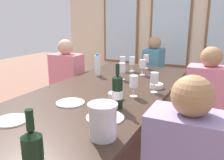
% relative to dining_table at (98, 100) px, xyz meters
% --- Properties ---
extents(back_wall_with_windows, '(4.27, 0.10, 2.90)m').
position_rel_dining_table_xyz_m(back_wall_with_windows, '(0.00, 2.64, 0.77)').
color(back_wall_with_windows, beige).
rests_on(back_wall_with_windows, ground).
extents(dining_table, '(1.07, 2.62, 0.74)m').
position_rel_dining_table_xyz_m(dining_table, '(0.00, 0.00, 0.00)').
color(dining_table, '#35241B').
rests_on(dining_table, ground).
extents(white_plate_0, '(0.21, 0.21, 0.01)m').
position_rel_dining_table_xyz_m(white_plate_0, '(-0.06, -0.31, 0.07)').
color(white_plate_0, white).
rests_on(white_plate_0, dining_table).
extents(white_plate_1, '(0.21, 0.21, 0.01)m').
position_rel_dining_table_xyz_m(white_plate_1, '(-0.20, -0.73, 0.07)').
color(white_plate_1, white).
rests_on(white_plate_1, dining_table).
extents(white_plate_2, '(0.24, 0.24, 0.01)m').
position_rel_dining_table_xyz_m(white_plate_2, '(0.30, -0.44, 0.07)').
color(white_plate_2, white).
rests_on(white_plate_2, dining_table).
extents(metal_pitcher, '(0.16, 0.16, 0.19)m').
position_rel_dining_table_xyz_m(metal_pitcher, '(0.40, -0.67, 0.16)').
color(metal_pitcher, silver).
rests_on(metal_pitcher, dining_table).
extents(wine_bottle_1, '(0.08, 0.08, 0.31)m').
position_rel_dining_table_xyz_m(wine_bottle_1, '(0.29, -0.24, 0.18)').
color(wine_bottle_1, black).
rests_on(wine_bottle_1, dining_table).
extents(tasting_bowl_0, '(0.12, 0.12, 0.04)m').
position_rel_dining_table_xyz_m(tasting_bowl_0, '(0.40, 0.36, 0.08)').
color(tasting_bowl_0, white).
rests_on(tasting_bowl_0, dining_table).
extents(tasting_bowl_2, '(0.12, 0.12, 0.05)m').
position_rel_dining_table_xyz_m(tasting_bowl_2, '(0.20, -0.07, 0.09)').
color(tasting_bowl_2, white).
rests_on(tasting_bowl_2, dining_table).
extents(water_bottle, '(0.06, 0.06, 0.24)m').
position_rel_dining_table_xyz_m(water_bottle, '(-0.32, 0.56, 0.17)').
color(water_bottle, white).
rests_on(water_bottle, dining_table).
extents(wine_glass_0, '(0.07, 0.07, 0.17)m').
position_rel_dining_table_xyz_m(wine_glass_0, '(-0.00, 0.50, 0.18)').
color(wine_glass_0, white).
rests_on(wine_glass_0, dining_table).
extents(wine_glass_1, '(0.07, 0.07, 0.17)m').
position_rel_dining_table_xyz_m(wine_glass_1, '(0.12, 0.79, 0.18)').
color(wine_glass_1, white).
rests_on(wine_glass_1, dining_table).
extents(wine_glass_2, '(0.07, 0.07, 0.17)m').
position_rel_dining_table_xyz_m(wine_glass_2, '(-0.16, 0.89, 0.18)').
color(wine_glass_2, white).
rests_on(wine_glass_2, dining_table).
extents(wine_glass_3, '(0.07, 0.07, 0.17)m').
position_rel_dining_table_xyz_m(wine_glass_3, '(0.05, 1.16, 0.18)').
color(wine_glass_3, white).
rests_on(wine_glass_3, dining_table).
extents(wine_glass_4, '(0.07, 0.07, 0.17)m').
position_rel_dining_table_xyz_m(wine_glass_4, '(0.42, 0.22, 0.18)').
color(wine_glass_4, white).
rests_on(wine_glass_4, dining_table).
extents(wine_glass_5, '(0.07, 0.07, 0.17)m').
position_rel_dining_table_xyz_m(wine_glass_5, '(-0.06, 0.93, 0.18)').
color(wine_glass_5, white).
rests_on(wine_glass_5, dining_table).
extents(wine_glass_6, '(0.07, 0.07, 0.17)m').
position_rel_dining_table_xyz_m(wine_glass_6, '(0.30, 0.04, 0.18)').
color(wine_glass_6, white).
rests_on(wine_glass_6, dining_table).
extents(seated_person_0, '(0.38, 0.24, 1.11)m').
position_rel_dining_table_xyz_m(seated_person_0, '(-0.82, 0.67, -0.15)').
color(seated_person_0, '#373238').
rests_on(seated_person_0, ground).
extents(seated_person_1, '(0.38, 0.24, 1.11)m').
position_rel_dining_table_xyz_m(seated_person_1, '(0.82, 0.62, -0.15)').
color(seated_person_1, '#2D2630').
rests_on(seated_person_1, ground).
extents(seated_person_4, '(0.24, 0.38, 1.11)m').
position_rel_dining_table_xyz_m(seated_person_4, '(0.00, 1.66, -0.15)').
color(seated_person_4, '#22312F').
rests_on(seated_person_4, ground).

